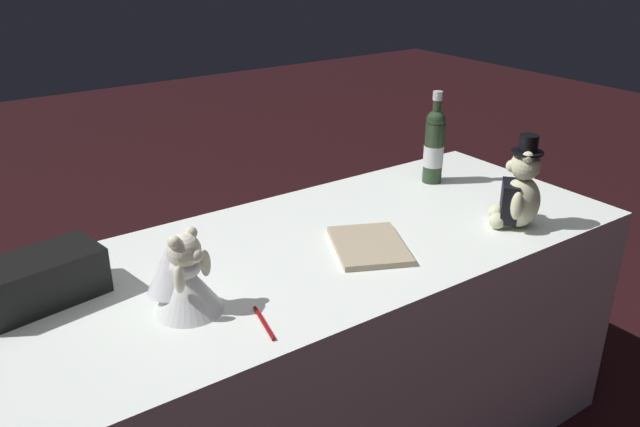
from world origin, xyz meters
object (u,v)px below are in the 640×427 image
at_px(signing_pen, 263,322).
at_px(guestbook, 369,246).
at_px(gift_case_black, 39,280).
at_px(teddy_bear_bride, 182,276).
at_px(champagne_bottle, 434,145).
at_px(teddy_bear_groom, 518,193).

height_order(signing_pen, guestbook, guestbook).
xyz_separation_m(signing_pen, gift_case_black, (-0.40, 0.41, 0.06)).
xyz_separation_m(teddy_bear_bride, guestbook, (0.58, -0.00, -0.08)).
height_order(champagne_bottle, gift_case_black, champagne_bottle).
bearing_deg(signing_pen, gift_case_black, 134.79).
xyz_separation_m(teddy_bear_bride, gift_case_black, (-0.28, 0.24, -0.03)).
distance_m(champagne_bottle, signing_pen, 1.10).
relative_size(champagne_bottle, gift_case_black, 1.04).
relative_size(teddy_bear_groom, gift_case_black, 0.92).
xyz_separation_m(champagne_bottle, signing_pen, (-0.99, -0.46, -0.14)).
bearing_deg(guestbook, teddy_bear_groom, 8.70).
bearing_deg(signing_pen, guestbook, 19.92).
xyz_separation_m(champagne_bottle, guestbook, (-0.54, -0.30, -0.13)).
bearing_deg(guestbook, signing_pen, -135.09).
bearing_deg(champagne_bottle, guestbook, -151.13).
relative_size(teddy_bear_bride, champagne_bottle, 0.63).
distance_m(teddy_bear_bride, champagne_bottle, 1.16).
height_order(gift_case_black, guestbook, gift_case_black).
bearing_deg(teddy_bear_groom, guestbook, 163.71).
bearing_deg(teddy_bear_groom, teddy_bear_bride, 172.22).
bearing_deg(champagne_bottle, signing_pen, -155.07).
height_order(teddy_bear_groom, signing_pen, teddy_bear_groom).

